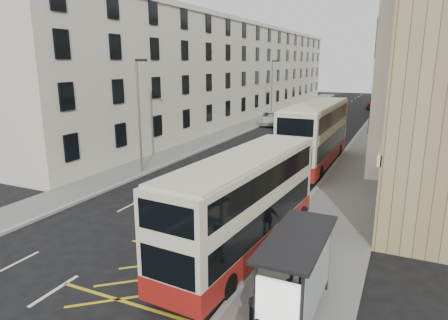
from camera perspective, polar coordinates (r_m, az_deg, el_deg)
The scene contains 20 objects.
ground at distance 17.35m, azimuth -18.08°, elevation -14.12°, with size 200.00×200.00×0.00m, color black.
pavement_right at distance 41.84m, azimuth 20.45°, elevation 2.13°, with size 4.00×120.00×0.15m, color slate.
pavement_left at distance 45.59m, azimuth 0.67°, elevation 3.91°, with size 3.00×120.00×0.15m, color slate.
kerb_right at distance 42.02m, azimuth 17.74°, elevation 2.40°, with size 0.25×120.00×0.15m, color #979892.
kerb_left at distance 45.00m, azimuth 2.42°, elevation 3.77°, with size 0.25×120.00×0.15m, color #979892.
road_markings at distance 57.58m, azimuth 13.75°, elevation 5.53°, with size 10.00×110.00×0.01m, color silver, non-canonical shape.
terrace_left at distance 61.50m, azimuth 1.56°, elevation 12.51°, with size 9.18×79.00×13.25m.
bus_shelter at distance 12.34m, azimuth 10.57°, elevation -14.45°, with size 1.65×4.25×2.70m.
guard_railing at distance 18.75m, azimuth 8.88°, elevation -8.52°, with size 0.06×6.56×1.01m.
street_lamp_near at distance 28.89m, azimuth -12.00°, elevation 6.98°, with size 0.93×0.18×8.00m.
street_lamp_far at distance 55.81m, azimuth 6.91°, elevation 10.35°, with size 0.93×0.18×8.00m.
double_decker_front at distance 16.76m, azimuth 2.87°, elevation -6.35°, with size 3.23×10.77×4.24m.
double_decker_rear at distance 31.65m, azimuth 12.91°, elevation 3.58°, with size 2.90×12.28×4.89m.
litter_bin at distance 12.73m, azimuth 4.87°, elevation -21.16°, with size 0.58×0.58×0.95m.
pedestrian_mid at distance 14.92m, azimuth 10.44°, elevation -14.38°, with size 0.77×0.60×1.58m, color black.
pedestrian_far at distance 17.92m, azimuth 11.33°, elevation -9.13°, with size 1.02×0.43×1.75m, color black.
white_van at distance 52.33m, azimuth 6.73°, elevation 5.95°, with size 2.78×6.04×1.68m, color silver.
car_silver at distance 66.37m, azimuth 11.15°, elevation 7.41°, with size 1.89×4.69×1.60m, color #93949A.
car_dark at distance 76.42m, azimuth 13.20°, elevation 8.07°, with size 1.53×4.40×1.45m, color black.
car_red at distance 74.21m, azimuth 20.47°, elevation 7.37°, with size 1.93×4.74×1.38m, color #A1140F.
Camera 1 is at (10.82, -11.00, 7.94)m, focal length 32.00 mm.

